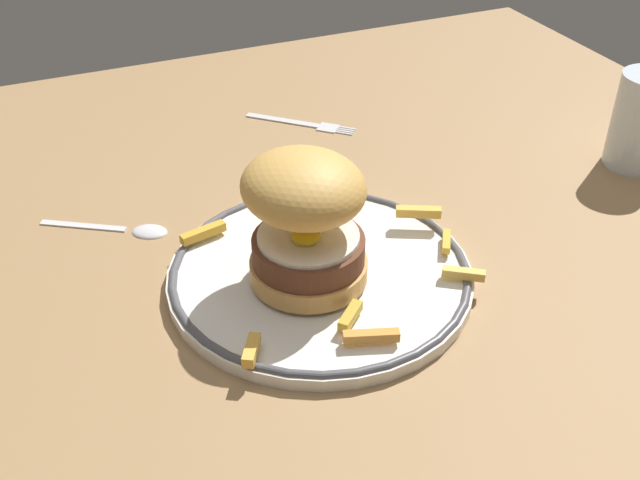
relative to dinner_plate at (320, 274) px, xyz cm
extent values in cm
cube|color=#9A754B|center=(-1.48, 3.73, -2.84)|extent=(124.13, 107.11, 4.00)
cylinder|color=white|center=(0.00, 0.00, -0.24)|extent=(27.81, 27.81, 1.20)
torus|color=#4C4C51|center=(0.00, 0.00, 0.36)|extent=(27.41, 27.41, 0.80)
cylinder|color=tan|center=(-1.36, -0.87, 1.66)|extent=(10.46, 10.46, 1.80)
cylinder|color=brown|center=(-1.36, -0.87, 3.71)|extent=(9.89, 9.89, 2.29)
cylinder|color=white|center=(-1.36, -0.87, 5.11)|extent=(8.87, 8.87, 0.50)
ellipsoid|color=yellow|center=(-1.98, -1.52, 5.78)|extent=(2.60, 2.60, 1.40)
ellipsoid|color=gold|center=(-0.98, 0.03, 9.55)|extent=(14.76, 14.61, 6.32)
cube|color=gold|center=(-9.45, -8.29, 1.24)|extent=(2.43, 3.22, 0.95)
cube|color=gold|center=(4.69, 8.88, 1.18)|extent=(3.33, 1.73, 0.83)
cube|color=gold|center=(12.33, -1.51, 1.12)|extent=(2.31, 3.13, 0.71)
cube|color=gold|center=(-0.59, -7.65, 1.21)|extent=(3.11, 2.94, 0.90)
cube|color=gold|center=(6.02, 10.12, 1.22)|extent=(2.10, 3.27, 0.92)
cube|color=gold|center=(-8.33, 8.86, 1.21)|extent=(4.69, 1.91, 0.90)
cube|color=gold|center=(11.58, 2.63, 2.15)|extent=(4.32, 2.78, 0.93)
cube|color=orange|center=(-0.10, -10.56, 1.20)|extent=(4.58, 2.33, 0.88)
cube|color=#E5B54B|center=(11.09, -6.47, 1.18)|extent=(3.61, 2.87, 0.84)
cylinder|color=silver|center=(41.61, 5.71, 2.71)|extent=(6.19, 6.19, 7.10)
cube|color=silver|center=(8.72, 31.79, -0.66)|extent=(8.01, 7.54, 0.36)
cube|color=silver|center=(13.11, 27.71, -0.66)|extent=(3.26, 3.25, 0.32)
cube|color=silver|center=(15.24, 26.76, -0.66)|extent=(1.94, 1.82, 0.28)
cube|color=silver|center=(14.90, 26.40, -0.66)|extent=(1.94, 1.82, 0.28)
cube|color=silver|center=(14.56, 26.03, -0.66)|extent=(1.94, 1.82, 0.28)
cube|color=silver|center=(14.21, 25.66, -0.66)|extent=(1.94, 1.82, 0.28)
cube|color=silver|center=(-18.50, 17.71, -0.64)|extent=(8.06, 5.44, 0.32)
ellipsoid|color=silver|center=(-12.56, 14.01, -0.44)|extent=(4.43, 4.11, 0.90)
camera|label=1|loc=(-22.01, -50.74, 42.84)|focal=43.03mm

